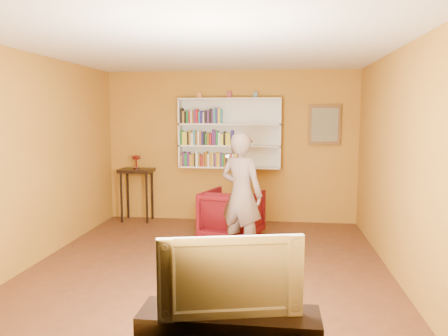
% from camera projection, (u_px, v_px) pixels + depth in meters
% --- Properties ---
extents(room_shell, '(5.30, 5.80, 2.88)m').
position_uv_depth(room_shell, '(208.00, 188.00, 5.44)').
color(room_shell, '#4A2817').
rests_on(room_shell, ground).
extents(bookshelf, '(1.80, 0.29, 1.23)m').
position_uv_depth(bookshelf, '(230.00, 133.00, 7.74)').
color(bookshelf, silver).
rests_on(bookshelf, room_shell).
extents(books_row_lower, '(1.00, 0.19, 0.26)m').
position_uv_depth(books_row_lower, '(209.00, 160.00, 7.73)').
color(books_row_lower, '#AF8223').
rests_on(books_row_lower, bookshelf).
extents(books_row_middle, '(0.94, 0.19, 0.27)m').
position_uv_depth(books_row_middle, '(208.00, 138.00, 7.69)').
color(books_row_middle, '#1A7537').
rests_on(books_row_middle, bookshelf).
extents(books_row_upper, '(0.73, 0.18, 0.27)m').
position_uv_depth(books_row_upper, '(202.00, 117.00, 7.65)').
color(books_row_upper, black).
rests_on(books_row_upper, bookshelf).
extents(ornament_left, '(0.07, 0.07, 0.10)m').
position_uv_depth(ornament_left, '(200.00, 95.00, 7.66)').
color(ornament_left, '#C97E39').
rests_on(ornament_left, bookshelf).
extents(ornament_centre, '(0.08, 0.08, 0.11)m').
position_uv_depth(ornament_centre, '(229.00, 95.00, 7.60)').
color(ornament_centre, maroon).
rests_on(ornament_centre, bookshelf).
extents(ornament_right, '(0.08, 0.08, 0.10)m').
position_uv_depth(ornament_right, '(255.00, 95.00, 7.54)').
color(ornament_right, '#496779').
rests_on(ornament_right, bookshelf).
extents(framed_painting, '(0.55, 0.05, 0.70)m').
position_uv_depth(framed_painting, '(325.00, 125.00, 7.57)').
color(framed_painting, brown).
rests_on(framed_painting, room_shell).
extents(console_table, '(0.58, 0.45, 0.95)m').
position_uv_depth(console_table, '(137.00, 178.00, 7.89)').
color(console_table, black).
rests_on(console_table, ground).
extents(ruby_lustre, '(0.16, 0.16, 0.25)m').
position_uv_depth(ruby_lustre, '(136.00, 159.00, 7.84)').
color(ruby_lustre, maroon).
rests_on(ruby_lustre, console_table).
extents(armchair, '(1.04, 1.05, 0.77)m').
position_uv_depth(armchair, '(232.00, 215.00, 6.76)').
color(armchair, '#48050F').
rests_on(armchair, ground).
extents(person, '(0.73, 0.63, 1.69)m').
position_uv_depth(person, '(241.00, 194.00, 5.93)').
color(person, '#6C594F').
rests_on(person, ground).
extents(game_remote, '(0.04, 0.15, 0.04)m').
position_uv_depth(game_remote, '(228.00, 156.00, 5.60)').
color(game_remote, white).
rests_on(game_remote, person).
extents(television, '(1.04, 0.37, 0.60)m').
position_uv_depth(television, '(229.00, 272.00, 3.18)').
color(television, black).
rests_on(television, tv_cabinet).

